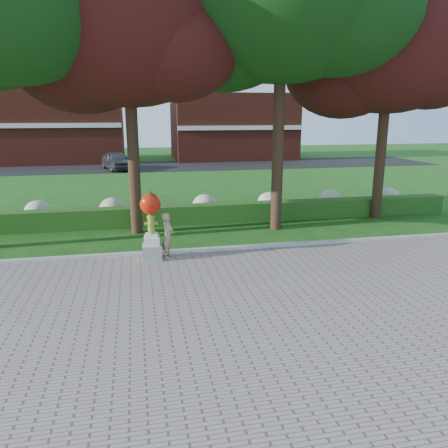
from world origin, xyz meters
TOP-DOWN VIEW (x-y plane):
  - ground at (0.00, 0.00)m, footprint 100.00×100.00m
  - walkway at (0.00, -4.00)m, footprint 40.00×14.00m
  - curb at (0.00, 3.00)m, footprint 40.00×0.18m
  - lawn_hedge at (0.00, 7.00)m, footprint 24.00×0.70m
  - hydrangea_row at (0.57, 8.00)m, footprint 20.10×1.10m
  - street at (0.00, 28.00)m, footprint 50.00×8.00m
  - building_left at (-10.00, 34.00)m, footprint 14.00×8.00m
  - building_right at (8.00, 34.00)m, footprint 12.00×8.00m
  - tree_mid_left at (-2.10, 6.08)m, footprint 8.25×7.04m
  - tree_far_right at (8.40, 6.58)m, footprint 7.88×6.72m
  - hydrant_sculpture at (-1.55, 2.50)m, footprint 0.64×0.62m
  - woman at (-1.05, 2.60)m, footprint 0.54×0.63m
  - parked_car at (-3.42, 26.21)m, footprint 2.99×4.77m

SIDE VIEW (x-z plane):
  - ground at x=0.00m, z-range 0.00..0.00m
  - street at x=0.00m, z-range 0.00..0.02m
  - walkway at x=0.00m, z-range 0.00..0.04m
  - curb at x=0.00m, z-range 0.00..0.15m
  - lawn_hedge at x=0.00m, z-range 0.00..0.80m
  - hydrangea_row at x=0.57m, z-range 0.06..1.04m
  - woman at x=-1.05m, z-range 0.04..1.50m
  - parked_car at x=-3.42m, z-range 0.02..1.53m
  - hydrant_sculpture at x=-1.55m, z-range 0.10..2.30m
  - building_right at x=8.00m, z-range 0.00..6.40m
  - building_left at x=-10.00m, z-range 0.00..7.00m
  - tree_far_right at x=8.40m, z-range 1.86..12.07m
  - tree_mid_left at x=-2.10m, z-range 1.95..12.65m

